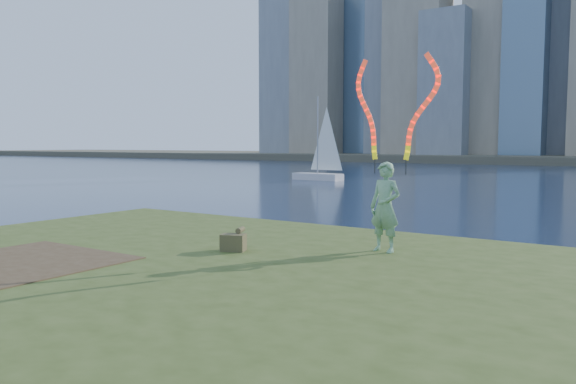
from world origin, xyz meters
The scene contains 6 objects.
ground centered at (0.00, 0.00, 0.00)m, with size 320.00×320.00×0.00m, color #18243C.
grassy_knoll centered at (0.00, -2.30, 0.34)m, with size 20.00×18.00×0.80m.
dirt_patch centered at (-2.20, -3.20, 0.81)m, with size 3.20×3.00×0.02m, color #47331E.
woman_with_ribbons centered at (2.85, 1.42, 2.19)m, with size 2.09×0.54×4.15m.
canvas_bag centered at (0.29, -0.21, 0.99)m, with size 0.56×0.63×0.45m.
sailboat centered at (-16.10, 30.89, 1.18)m, with size 4.57×1.64×6.89m.
Camera 1 is at (7.37, -8.81, 2.92)m, focal length 35.00 mm.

